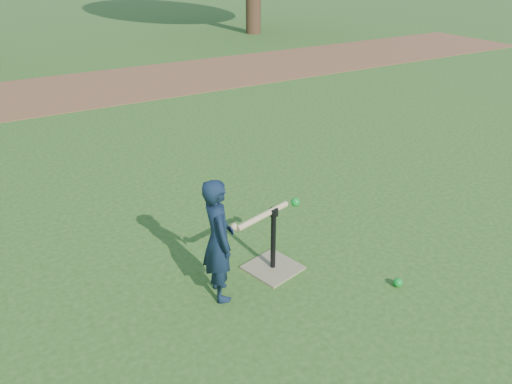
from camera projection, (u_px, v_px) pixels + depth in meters
ground at (301, 275)px, 4.45m from camera, size 80.00×80.00×0.00m
dirt_strip at (90, 88)px, 10.23m from camera, size 24.00×3.00×0.01m
child at (218, 240)px, 3.97m from camera, size 0.33×0.43×1.06m
wiffle_ball_ground at (398, 283)px, 4.28m from camera, size 0.08×0.08×0.08m
batting_tee at (273, 258)px, 4.48m from camera, size 0.52×0.52×0.61m
swing_action at (267, 214)px, 4.21m from camera, size 0.71×0.21×0.11m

